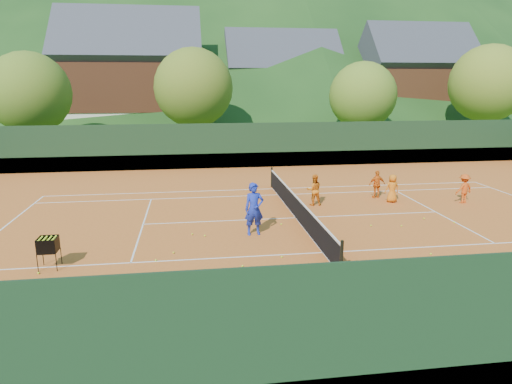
{
  "coord_description": "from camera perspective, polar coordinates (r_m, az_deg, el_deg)",
  "views": [
    {
      "loc": [
        -4.34,
        -18.27,
        5.71
      ],
      "look_at": [
        -1.73,
        0.0,
        1.22
      ],
      "focal_mm": 32.0,
      "sensor_mm": 36.0,
      "label": 1
    }
  ],
  "objects": [
    {
      "name": "student_d",
      "position": [
        23.93,
        24.55,
        0.4
      ],
      "size": [
        1.02,
        0.74,
        1.41
      ],
      "primitive_type": "imported",
      "rotation": [
        0.0,
        0.0,
        3.4
      ],
      "color": "#D84D13",
      "rests_on": "clay_court"
    },
    {
      "name": "tennis_ball_17",
      "position": [
        15.27,
        3.25,
        -8.09
      ],
      "size": [
        0.07,
        0.07,
        0.07
      ],
      "primitive_type": "sphere",
      "color": "#BCDF25",
      "rests_on": "clay_court"
    },
    {
      "name": "tennis_ball_16",
      "position": [
        19.29,
        17.73,
        -4.05
      ],
      "size": [
        0.07,
        0.07,
        0.07
      ],
      "primitive_type": "sphere",
      "color": "#BCDF25",
      "rests_on": "clay_court"
    },
    {
      "name": "tree_a",
      "position": [
        38.11,
        -26.46,
        11.02
      ],
      "size": [
        6.0,
        6.0,
        7.88
      ],
      "color": "#3D2718",
      "rests_on": "ground"
    },
    {
      "name": "tree_b",
      "position": [
        38.28,
        -7.81,
        12.78
      ],
      "size": [
        6.4,
        6.4,
        8.4
      ],
      "color": "#412B1A",
      "rests_on": "ground"
    },
    {
      "name": "tennis_ball_14",
      "position": [
        12.5,
        5.98,
        -13.31
      ],
      "size": [
        0.07,
        0.07,
        0.07
      ],
      "primitive_type": "sphere",
      "color": "#BCDF25",
      "rests_on": "clay_court"
    },
    {
      "name": "student_a",
      "position": [
        21.54,
        7.26,
        0.27
      ],
      "size": [
        0.73,
        0.58,
        1.48
      ],
      "primitive_type": "imported",
      "rotation": [
        0.0,
        0.0,
        3.11
      ],
      "color": "orange",
      "rests_on": "clay_court"
    },
    {
      "name": "tennis_ball_25",
      "position": [
        11.97,
        -15.9,
        -15.1
      ],
      "size": [
        0.07,
        0.07,
        0.07
      ],
      "primitive_type": "sphere",
      "color": "#BCDF25",
      "rests_on": "clay_court"
    },
    {
      "name": "tennis_ball_13",
      "position": [
        15.33,
        -12.41,
        -8.32
      ],
      "size": [
        0.07,
        0.07,
        0.07
      ],
      "primitive_type": "sphere",
      "color": "#BCDF25",
      "rests_on": "clay_court"
    },
    {
      "name": "tennis_ball_0",
      "position": [
        12.33,
        -13.6,
        -14.05
      ],
      "size": [
        0.07,
        0.07,
        0.07
      ],
      "primitive_type": "sphere",
      "color": "#BCDF25",
      "rests_on": "clay_court"
    },
    {
      "name": "student_c",
      "position": [
        22.86,
        16.66,
        0.43
      ],
      "size": [
        0.67,
        0.44,
        1.36
      ],
      "primitive_type": "imported",
      "rotation": [
        0.0,
        0.0,
        3.15
      ],
      "color": "orange",
      "rests_on": "clay_court"
    },
    {
      "name": "tennis_ball_12",
      "position": [
        15.85,
        -10.27,
        -7.47
      ],
      "size": [
        0.07,
        0.07,
        0.07
      ],
      "primitive_type": "sphere",
      "color": "#BCDF25",
      "rests_on": "clay_court"
    },
    {
      "name": "tennis_ball_5",
      "position": [
        11.58,
        -17.54,
        -16.27
      ],
      "size": [
        0.07,
        0.07,
        0.07
      ],
      "primitive_type": "sphere",
      "color": "#BCDF25",
      "rests_on": "clay_court"
    },
    {
      "name": "tennis_ball_2",
      "position": [
        16.57,
        21.01,
        -7.24
      ],
      "size": [
        0.07,
        0.07,
        0.07
      ],
      "primitive_type": "sphere",
      "color": "#BCDF25",
      "rests_on": "clay_court"
    },
    {
      "name": "tennis_ball_7",
      "position": [
        12.76,
        -14.97,
        -13.15
      ],
      "size": [
        0.07,
        0.07,
        0.07
      ],
      "primitive_type": "sphere",
      "color": "#BCDF25",
      "rests_on": "clay_court"
    },
    {
      "name": "student_b",
      "position": [
        23.5,
        14.89,
        0.94
      ],
      "size": [
        0.83,
        0.37,
        1.39
      ],
      "primitive_type": "imported",
      "rotation": [
        0.0,
        0.0,
        3.17
      ],
      "color": "orange",
      "rests_on": "clay_court"
    },
    {
      "name": "tennis_ball_23",
      "position": [
        17.35,
        -6.41,
        -5.44
      ],
      "size": [
        0.07,
        0.07,
        0.07
      ],
      "primitive_type": "sphere",
      "color": "#BCDF25",
      "rests_on": "clay_court"
    },
    {
      "name": "tennis_ball_21",
      "position": [
        14.54,
        -1.7,
        -9.23
      ],
      "size": [
        0.07,
        0.07,
        0.07
      ],
      "primitive_type": "sphere",
      "color": "#BCDF25",
      "rests_on": "clay_court"
    },
    {
      "name": "tennis_ball_3",
      "position": [
        20.62,
        20.26,
        -3.12
      ],
      "size": [
        0.07,
        0.07,
        0.07
      ],
      "primitive_type": "sphere",
      "color": "#BCDF25",
      "rests_on": "clay_court"
    },
    {
      "name": "tennis_net",
      "position": [
        19.49,
        5.05,
        -1.83
      ],
      "size": [
        0.1,
        12.07,
        1.1
      ],
      "color": "black",
      "rests_on": "clay_court"
    },
    {
      "name": "tennis_ball_24",
      "position": [
        12.03,
        -5.09,
        -14.42
      ],
      "size": [
        0.07,
        0.07,
        0.07
      ],
      "primitive_type": "sphere",
      "color": "#BCDF25",
      "rests_on": "clay_court"
    },
    {
      "name": "tennis_ball_11",
      "position": [
        11.16,
        12.35,
        -17.13
      ],
      "size": [
        0.07,
        0.07,
        0.07
      ],
      "primitive_type": "sphere",
      "color": "#BCDF25",
      "rests_on": "clay_court"
    },
    {
      "name": "tennis_ball_27",
      "position": [
        14.17,
        9.69,
        -10.06
      ],
      "size": [
        0.07,
        0.07,
        0.07
      ],
      "primitive_type": "sphere",
      "color": "#BCDF25",
      "rests_on": "clay_court"
    },
    {
      "name": "tennis_ball_22",
      "position": [
        17.59,
        -7.98,
        -5.22
      ],
      "size": [
        0.07,
        0.07,
        0.07
      ],
      "primitive_type": "sphere",
      "color": "#BCDF25",
      "rests_on": "clay_court"
    },
    {
      "name": "clay_court",
      "position": [
        19.63,
        5.02,
        -3.26
      ],
      "size": [
        40.0,
        24.0,
        0.02
      ],
      "primitive_type": "cube",
      "color": "#BE591E",
      "rests_on": "ground"
    },
    {
      "name": "chalet_mid",
      "position": [
        53.29,
        3.15,
        12.89
      ],
      "size": [
        12.65,
        8.82,
        11.45
      ],
      "color": "beige",
      "rests_on": "ground"
    },
    {
      "name": "ground",
      "position": [
        19.63,
        5.02,
        -3.29
      ],
      "size": [
        400.0,
        400.0,
        0.0
      ],
      "primitive_type": "plane",
      "color": "#2E5019",
      "rests_on": "ground"
    },
    {
      "name": "tennis_ball_18",
      "position": [
        19.0,
        14.18,
        -4.08
      ],
      "size": [
        0.07,
        0.07,
        0.07
      ],
      "primitive_type": "sphere",
      "color": "#BCDF25",
      "rests_on": "clay_court"
    },
    {
      "name": "court_lines",
      "position": [
        19.62,
        5.02,
        -3.23
      ],
      "size": [
        23.83,
        11.03,
        0.0
      ],
      "color": "white",
      "rests_on": "clay_court"
    },
    {
      "name": "tennis_ball_15",
      "position": [
        20.51,
        23.54,
        -3.51
      ],
      "size": [
        0.07,
        0.07,
        0.07
      ],
      "primitive_type": "sphere",
      "color": "#BCDF25",
      "rests_on": "clay_court"
    },
    {
      "name": "tennis_ball_8",
      "position": [
        13.71,
        -19.95,
        -11.58
      ],
      "size": [
        0.07,
        0.07,
        0.07
      ],
      "primitive_type": "sphere",
      "color": "#BCDF25",
      "rests_on": "clay_court"
    },
    {
      "name": "chalet_left",
      "position": [
        48.6,
        -15.22,
        13.14
      ],
      "size": [
        13.8,
        9.93,
        12.92
      ],
      "color": "beige",
      "rests_on": "ground"
    },
    {
      "name": "ball_hopper",
      "position": [
        15.6,
        -24.56,
        -6.09
      ],
      "size": [
        0.57,
        0.57,
        1.0
      ],
      "color": "black",
      "rests_on": "clay_court"
    },
    {
      "name": "tennis_ball_20",
      "position": [
        15.36,
        18.57,
        -8.69
      ],
      "size": [
        0.07,
        0.07,
        0.07
      ],
      "primitive_type": "sphere",
      "color": "#BCDF25",
      "rests_on": "clay_court"
    },
    {
      "name": "tree_d",
      "position": [
        46.46,
        27.05,
        11.99
      ],
      "size": [
        6.8,
        6.8,
        8.93
      ],
      "color": "#3F2A19",
      "rests_on": "ground"
    },
    {
      "name": "tennis_ball_26",
      "position": [
        18.61,
        3.17,
        -4.04
      ],
      "size": [
        0.07,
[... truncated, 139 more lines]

